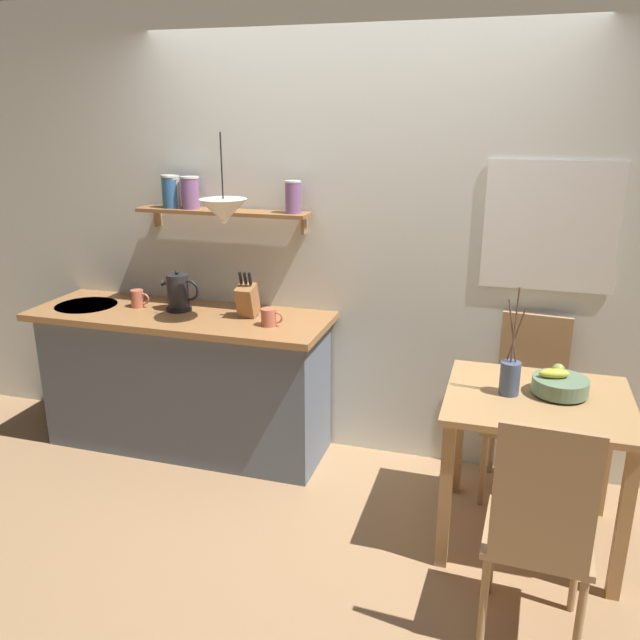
% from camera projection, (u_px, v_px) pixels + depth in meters
% --- Properties ---
extents(ground_plane, '(14.00, 14.00, 0.00)m').
position_uv_depth(ground_plane, '(324.00, 496.00, 3.62)').
color(ground_plane, '#A87F56').
extents(back_wall, '(6.80, 0.11, 2.70)m').
position_uv_depth(back_wall, '(390.00, 239.00, 3.74)').
color(back_wall, silver).
rests_on(back_wall, ground_plane).
extents(kitchen_counter, '(1.83, 0.63, 0.90)m').
position_uv_depth(kitchen_counter, '(185.00, 379.00, 4.04)').
color(kitchen_counter, slate).
rests_on(kitchen_counter, ground_plane).
extents(wall_shelf, '(1.07, 0.20, 0.33)m').
position_uv_depth(wall_shelf, '(206.00, 200.00, 3.83)').
color(wall_shelf, brown).
extents(dining_table, '(0.85, 0.75, 0.77)m').
position_uv_depth(dining_table, '(536.00, 423.00, 3.08)').
color(dining_table, tan).
rests_on(dining_table, ground_plane).
extents(dining_chair_near, '(0.42, 0.43, 1.02)m').
position_uv_depth(dining_chair_near, '(540.00, 527.00, 2.44)').
color(dining_chair_near, tan).
rests_on(dining_chair_near, ground_plane).
extents(dining_chair_far, '(0.46, 0.46, 1.00)m').
position_uv_depth(dining_chair_far, '(528.00, 400.00, 3.56)').
color(dining_chair_far, tan).
rests_on(dining_chair_far, ground_plane).
extents(fruit_bowl, '(0.26, 0.26, 0.14)m').
position_uv_depth(fruit_bowl, '(560.00, 384.00, 3.05)').
color(fruit_bowl, slate).
rests_on(fruit_bowl, dining_table).
extents(twig_vase, '(0.09, 0.09, 0.53)m').
position_uv_depth(twig_vase, '(510.00, 376.00, 3.04)').
color(twig_vase, '#475675').
rests_on(twig_vase, dining_table).
extents(electric_kettle, '(0.24, 0.15, 0.25)m').
position_uv_depth(electric_kettle, '(179.00, 293.00, 3.91)').
color(electric_kettle, black).
rests_on(electric_kettle, kitchen_counter).
extents(knife_block, '(0.10, 0.16, 0.28)m').
position_uv_depth(knife_block, '(247.00, 300.00, 3.78)').
color(knife_block, '#9E6B3D').
rests_on(knife_block, kitchen_counter).
extents(coffee_mug_by_sink, '(0.12, 0.08, 0.11)m').
position_uv_depth(coffee_mug_by_sink, '(138.00, 299.00, 3.99)').
color(coffee_mug_by_sink, '#C6664C').
rests_on(coffee_mug_by_sink, kitchen_counter).
extents(coffee_mug_spare, '(0.13, 0.09, 0.10)m').
position_uv_depth(coffee_mug_spare, '(269.00, 317.00, 3.64)').
color(coffee_mug_spare, '#C6664C').
rests_on(coffee_mug_spare, kitchen_counter).
extents(pendant_lamp, '(0.26, 0.26, 0.48)m').
position_uv_depth(pendant_lamp, '(224.00, 211.00, 3.46)').
color(pendant_lamp, black).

